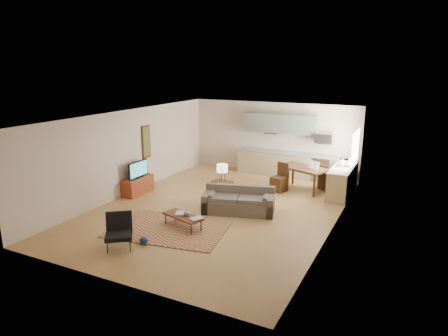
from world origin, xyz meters
The scene contains 25 objects.
room centered at (0.00, 0.00, 1.35)m, with size 9.00×9.00×9.00m.
kitchen_counter_back centered at (0.90, 4.18, 0.46)m, with size 4.26×0.64×0.92m, color tan, non-canonical shape.
kitchen_counter_right centered at (2.93, 3.00, 0.46)m, with size 0.64×2.26×0.92m, color tan, non-canonical shape.
kitchen_range centered at (2.00, 4.18, 0.45)m, with size 0.62×0.62×0.90m, color #A5A8AD.
kitchen_microwave centered at (2.00, 4.20, 1.55)m, with size 0.62×0.40×0.35m, color #A5A8AD.
upper_cabinets centered at (0.30, 4.33, 1.95)m, with size 2.80×0.34×0.70m, color slate.
window_right centered at (3.23, 3.00, 1.55)m, with size 0.02×1.40×1.05m, color white.
wall_art_left centered at (-3.21, 0.90, 1.55)m, with size 0.06×0.42×1.10m, color olive, non-canonical shape.
triptych centered at (-0.10, 4.47, 1.75)m, with size 1.70×0.04×0.50m, color #FEEFCA, non-canonical shape.
rug centered at (-0.48, -1.90, 0.01)m, with size 2.89×2.00×0.02m, color brown.
sofa centered at (0.63, -0.04, 0.36)m, with size 2.08×0.90×0.72m, color #5C5449, non-canonical shape.
coffee_table centered at (-0.19, -1.67, 0.17)m, with size 1.15×0.45×0.35m, color #512717, non-canonical shape.
book_a centered at (-0.42, -1.65, 0.36)m, with size 0.35×0.40×0.03m, color #981F0A.
book_b centered at (0.14, -1.68, 0.35)m, with size 0.34×0.38×0.02m, color navy.
vase centered at (-0.09, -1.66, 0.42)m, with size 0.16×0.16×0.16m, color black.
armchair centered at (-0.88, -3.30, 0.39)m, with size 0.69×0.69×0.79m, color black, non-canonical shape.
tv_credenza centered at (-3.01, 0.08, 0.27)m, with size 0.45×1.17×0.54m, color maroon, non-canonical shape.
tv centered at (-2.96, 0.08, 0.81)m, with size 0.09×0.90×0.54m, color black, non-canonical shape.
console_table centered at (-0.17, 0.52, 0.34)m, with size 0.58×0.38×0.67m, color #372011, non-canonical shape.
table_lamp centered at (-0.17, 0.52, 0.94)m, with size 0.33×0.33×0.54m, color beige, non-canonical shape.
dining_table centered at (1.68, 2.82, 0.39)m, with size 1.55×0.89×0.79m, color #372011, non-canonical shape.
dining_chair_near centered at (1.01, 2.36, 0.47)m, with size 0.45×0.47×0.94m, color #372011, non-canonical shape.
dining_chair_far centered at (2.36, 3.28, 0.43)m, with size 0.41×0.43×0.87m, color #372011, non-canonical shape.
laptop centered at (1.99, 2.71, 0.91)m, with size 0.33×0.25×0.25m, color #A5A8AD, non-canonical shape.
soap_bottle centered at (2.83, 3.26, 1.02)m, with size 0.09×0.09×0.19m, color #FEEFCA.
Camera 1 is at (4.98, -9.74, 4.07)m, focal length 32.00 mm.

